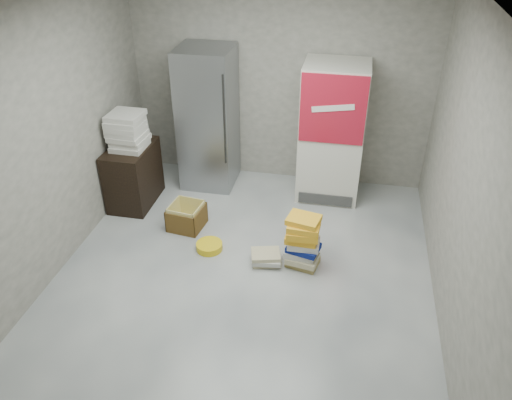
{
  "coord_description": "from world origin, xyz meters",
  "views": [
    {
      "loc": [
        0.95,
        -3.83,
        3.58
      ],
      "look_at": [
        0.04,
        0.7,
        0.67
      ],
      "focal_mm": 35.0,
      "sensor_mm": 36.0,
      "label": 1
    }
  ],
  "objects_px": {
    "wood_shelf": "(133,175)",
    "phonebook_stack_main": "(303,242)",
    "coke_cooler": "(332,132)",
    "steel_fridge": "(208,119)",
    "cardboard_box": "(187,218)"
  },
  "relations": [
    {
      "from": "wood_shelf",
      "to": "cardboard_box",
      "type": "relative_size",
      "value": 1.81
    },
    {
      "from": "steel_fridge",
      "to": "coke_cooler",
      "type": "xyz_separation_m",
      "value": [
        1.65,
        -0.01,
        -0.05
      ]
    },
    {
      "from": "wood_shelf",
      "to": "cardboard_box",
      "type": "height_order",
      "value": "wood_shelf"
    },
    {
      "from": "coke_cooler",
      "to": "wood_shelf",
      "type": "relative_size",
      "value": 2.25
    },
    {
      "from": "wood_shelf",
      "to": "phonebook_stack_main",
      "type": "xyz_separation_m",
      "value": [
        2.33,
        -0.89,
        -0.08
      ]
    },
    {
      "from": "steel_fridge",
      "to": "cardboard_box",
      "type": "height_order",
      "value": "steel_fridge"
    },
    {
      "from": "wood_shelf",
      "to": "phonebook_stack_main",
      "type": "bearing_deg",
      "value": -20.98
    },
    {
      "from": "phonebook_stack_main",
      "to": "coke_cooler",
      "type": "bearing_deg",
      "value": 89.5
    },
    {
      "from": "cardboard_box",
      "to": "steel_fridge",
      "type": "bearing_deg",
      "value": 98.28
    },
    {
      "from": "steel_fridge",
      "to": "wood_shelf",
      "type": "bearing_deg",
      "value": -138.69
    },
    {
      "from": "steel_fridge",
      "to": "phonebook_stack_main",
      "type": "xyz_separation_m",
      "value": [
        1.5,
        -1.62,
        -0.64
      ]
    },
    {
      "from": "wood_shelf",
      "to": "phonebook_stack_main",
      "type": "relative_size",
      "value": 1.27
    },
    {
      "from": "coke_cooler",
      "to": "phonebook_stack_main",
      "type": "distance_m",
      "value": 1.73
    },
    {
      "from": "steel_fridge",
      "to": "cardboard_box",
      "type": "relative_size",
      "value": 4.3
    },
    {
      "from": "steel_fridge",
      "to": "coke_cooler",
      "type": "relative_size",
      "value": 1.06
    }
  ]
}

